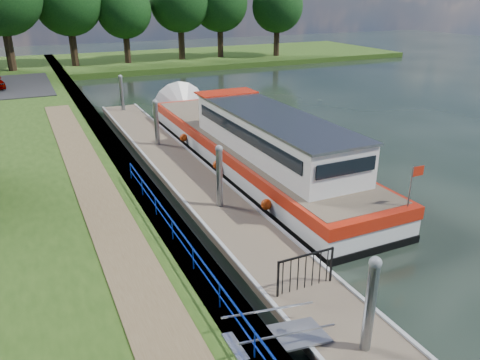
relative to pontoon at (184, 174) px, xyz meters
name	(u,v)px	position (x,y,z in m)	size (l,w,h in m)	color
ground	(350,348)	(0.00, -13.00, -0.18)	(160.00, 160.00, 0.00)	black
bank_edge	(122,165)	(-2.55, 2.00, 0.20)	(1.10, 90.00, 0.78)	#473D2D
far_bank	(174,59)	(12.00, 39.00, 0.12)	(60.00, 18.00, 0.60)	#264213
footpath	(111,223)	(-4.40, -5.00, 0.62)	(1.60, 40.00, 0.05)	brown
blue_fence	(205,270)	(-2.75, -10.00, 1.13)	(0.04, 18.04, 0.72)	#0C2DBF
pontoon	(184,174)	(0.00, 0.00, 0.00)	(2.50, 30.00, 0.56)	brown
mooring_piles	(183,152)	(0.00, 0.00, 1.10)	(0.30, 27.30, 3.55)	gray
gangway	(278,337)	(-1.85, -12.50, 0.44)	(2.58, 1.00, 0.92)	#A5A8AD
gate_panel	(306,266)	(0.00, -10.80, 0.97)	(1.85, 0.05, 1.15)	black
barge	(244,143)	(3.60, 0.72, 0.90)	(4.36, 21.15, 4.78)	black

